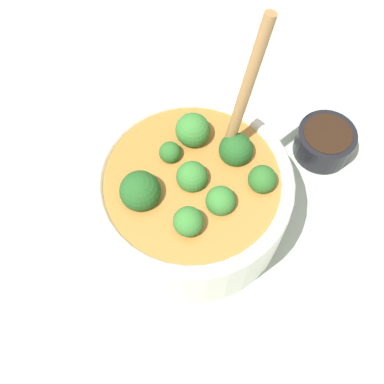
% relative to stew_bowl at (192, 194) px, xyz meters
% --- Properties ---
extents(ground_plane, '(4.00, 4.00, 0.00)m').
position_rel_stew_bowl_xyz_m(ground_plane, '(-0.00, -0.00, -0.06)').
color(ground_plane, '#ADBCAD').
extents(stew_bowl, '(0.22, 0.22, 0.26)m').
position_rel_stew_bowl_xyz_m(stew_bowl, '(0.00, 0.00, 0.00)').
color(stew_bowl, white).
rests_on(stew_bowl, ground_plane).
extents(condiment_bowl, '(0.08, 0.08, 0.04)m').
position_rel_stew_bowl_xyz_m(condiment_bowl, '(0.19, 0.03, -0.04)').
color(condiment_bowl, black).
rests_on(condiment_bowl, ground_plane).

